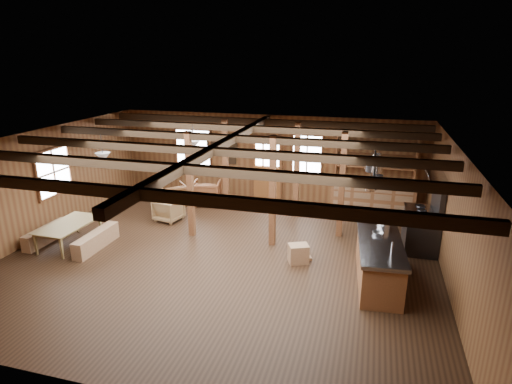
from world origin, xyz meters
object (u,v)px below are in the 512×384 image
armchair_c (169,210)px  armchair_a (173,195)px  armchair_b (207,193)px  kitchen_island (379,261)px  commercial_range (423,224)px  dining_table (71,234)px

armchair_c → armchair_a: bearing=-58.7°
armchair_b → armchair_c: bearing=58.9°
kitchen_island → armchair_b: kitchen_island is taller
armchair_c → commercial_range: bearing=-168.7°
armchair_a → commercial_range: bearing=128.7°
commercial_range → dining_table: 8.85m
kitchen_island → commercial_range: 2.33m
dining_table → armchair_a: 3.56m
kitchen_island → dining_table: (-7.50, -0.19, -0.19)m
armchair_c → dining_table: bearing=64.7°
commercial_range → armchair_a: size_ratio=2.37×
commercial_range → armchair_b: bearing=166.1°
armchair_a → kitchen_island: bearing=110.5°
kitchen_island → armchair_c: size_ratio=3.58×
dining_table → armchair_a: bearing=-18.4°
kitchen_island → armchair_b: (-5.33, 3.65, -0.09)m
armchair_c → kitchen_island: bearing=171.9°
commercial_range → armchair_a: commercial_range is taller
armchair_a → armchair_b: bearing=163.7°
kitchen_island → armchair_a: (-6.30, 3.16, -0.11)m
kitchen_island → commercial_range: bearing=58.6°
dining_table → armchair_a: size_ratio=2.03×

